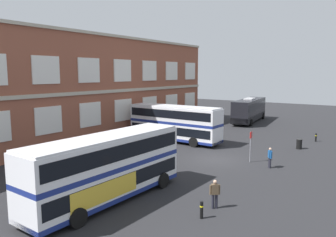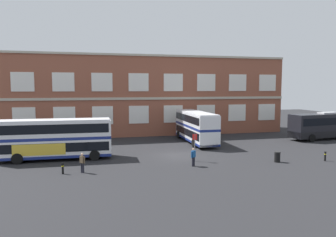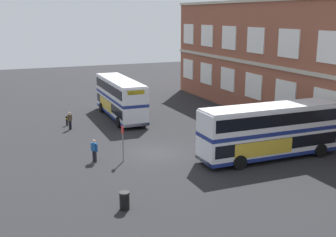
# 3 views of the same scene
# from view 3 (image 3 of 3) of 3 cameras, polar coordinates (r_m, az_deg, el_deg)

# --- Properties ---
(ground_plane) EXTENTS (120.00, 120.00, 0.00)m
(ground_plane) POSITION_cam_3_polar(r_m,az_deg,el_deg) (34.46, 1.38, -4.19)
(ground_plane) COLOR #232326
(brick_terminal_building) EXTENTS (46.96, 8.19, 12.11)m
(brick_terminal_building) POSITION_cam_3_polar(r_m,az_deg,el_deg) (43.78, 19.77, 6.77)
(brick_terminal_building) COLOR brown
(brick_terminal_building) RESTS_ON ground
(double_decker_near) EXTENTS (11.06, 3.07, 4.07)m
(double_decker_near) POSITION_cam_3_polar(r_m,az_deg,el_deg) (44.94, -6.39, 2.80)
(double_decker_near) COLOR silver
(double_decker_near) RESTS_ON ground
(double_decker_middle) EXTENTS (2.96, 11.03, 4.07)m
(double_decker_middle) POSITION_cam_3_polar(r_m,az_deg,el_deg) (32.79, 13.39, -1.59)
(double_decker_middle) COLOR silver
(double_decker_middle) RESTS_ON ground
(waiting_passenger) EXTENTS (0.58, 0.45, 1.70)m
(waiting_passenger) POSITION_cam_3_polar(r_m,az_deg,el_deg) (31.91, -9.80, -4.12)
(waiting_passenger) COLOR black
(waiting_passenger) RESTS_ON ground
(second_passenger) EXTENTS (0.50, 0.55, 1.70)m
(second_passenger) POSITION_cam_3_polar(r_m,az_deg,el_deg) (41.28, -12.96, -0.18)
(second_passenger) COLOR black
(second_passenger) RESTS_ON ground
(bus_stand_flag) EXTENTS (0.44, 0.10, 2.70)m
(bus_stand_flag) POSITION_cam_3_polar(r_m,az_deg,el_deg) (31.46, -6.05, -2.91)
(bus_stand_flag) COLOR slate
(bus_stand_flag) RESTS_ON ground
(station_litter_bin) EXTENTS (0.60, 0.60, 1.03)m
(station_litter_bin) POSITION_cam_3_polar(r_m,az_deg,el_deg) (24.32, -5.82, -10.84)
(station_litter_bin) COLOR black
(station_litter_bin) RESTS_ON ground
(safety_bollard_west) EXTENTS (0.19, 0.19, 0.95)m
(safety_bollard_west) POSITION_cam_3_polar(r_m,az_deg,el_deg) (42.91, -13.35, -0.28)
(safety_bollard_west) COLOR black
(safety_bollard_west) RESTS_ON ground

